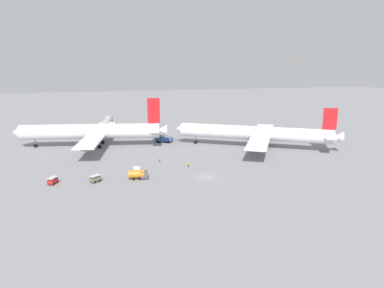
{
  "coord_description": "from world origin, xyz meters",
  "views": [
    {
      "loc": [
        -25.23,
        -82.35,
        28.85
      ],
      "look_at": [
        1.56,
        21.04,
        4.0
      ],
      "focal_mm": 32.4,
      "sensor_mm": 36.0,
      "label": 1
    }
  ],
  "objects_px": {
    "gse_gpu_cart_small": "(137,169)",
    "ground_crew_wing_walker_right": "(159,159)",
    "gse_baggage_cart_trailing": "(95,179)",
    "jet_bridge": "(107,122)",
    "ground_crew_ramp_agent_by_cones": "(188,164)",
    "airliner_being_pushed": "(255,133)",
    "gse_fuel_bowser_stubby": "(138,174)",
    "pushback_tug": "(164,139)",
    "airliner_at_gate_left": "(92,132)",
    "gse_baggage_cart_near_cluster": "(53,181)"
  },
  "relations": [
    {
      "from": "gse_gpu_cart_small",
      "to": "ground_crew_wing_walker_right",
      "type": "relative_size",
      "value": 1.4
    },
    {
      "from": "gse_baggage_cart_trailing",
      "to": "jet_bridge",
      "type": "xyz_separation_m",
      "value": [
        4.22,
        66.66,
        3.26
      ]
    },
    {
      "from": "ground_crew_ramp_agent_by_cones",
      "to": "jet_bridge",
      "type": "height_order",
      "value": "jet_bridge"
    },
    {
      "from": "airliner_being_pushed",
      "to": "jet_bridge",
      "type": "relative_size",
      "value": 2.43
    },
    {
      "from": "gse_fuel_bowser_stubby",
      "to": "ground_crew_wing_walker_right",
      "type": "xyz_separation_m",
      "value": [
        7.78,
        14.42,
        -0.48
      ]
    },
    {
      "from": "pushback_tug",
      "to": "gse_fuel_bowser_stubby",
      "type": "relative_size",
      "value": 1.84
    },
    {
      "from": "airliner_being_pushed",
      "to": "gse_fuel_bowser_stubby",
      "type": "relative_size",
      "value": 10.36
    },
    {
      "from": "ground_crew_ramp_agent_by_cones",
      "to": "pushback_tug",
      "type": "bearing_deg",
      "value": 91.9
    },
    {
      "from": "pushback_tug",
      "to": "jet_bridge",
      "type": "distance_m",
      "value": 33.15
    },
    {
      "from": "ground_crew_wing_walker_right",
      "to": "airliner_at_gate_left",
      "type": "bearing_deg",
      "value": 127.47
    },
    {
      "from": "jet_bridge",
      "to": "pushback_tug",
      "type": "bearing_deg",
      "value": -52.49
    },
    {
      "from": "gse_fuel_bowser_stubby",
      "to": "gse_gpu_cart_small",
      "type": "relative_size",
      "value": 2.2
    },
    {
      "from": "airliner_at_gate_left",
      "to": "gse_fuel_bowser_stubby",
      "type": "bearing_deg",
      "value": -73.42
    },
    {
      "from": "airliner_being_pushed",
      "to": "ground_crew_ramp_agent_by_cones",
      "type": "xyz_separation_m",
      "value": [
        -28.57,
        -17.54,
        -4.14
      ]
    },
    {
      "from": "gse_baggage_cart_trailing",
      "to": "ground_crew_ramp_agent_by_cones",
      "type": "bearing_deg",
      "value": 13.66
    },
    {
      "from": "airliner_at_gate_left",
      "to": "gse_gpu_cart_small",
      "type": "xyz_separation_m",
      "value": [
        12.24,
        -33.68,
        -4.58
      ]
    },
    {
      "from": "gse_baggage_cart_near_cluster",
      "to": "gse_gpu_cart_small",
      "type": "xyz_separation_m",
      "value": [
        21.07,
        4.93,
        -0.07
      ]
    },
    {
      "from": "gse_fuel_bowser_stubby",
      "to": "ground_crew_ramp_agent_by_cones",
      "type": "relative_size",
      "value": 2.9
    },
    {
      "from": "airliner_being_pushed",
      "to": "gse_fuel_bowser_stubby",
      "type": "height_order",
      "value": "airliner_being_pushed"
    },
    {
      "from": "pushback_tug",
      "to": "ground_crew_ramp_agent_by_cones",
      "type": "bearing_deg",
      "value": -88.1
    },
    {
      "from": "gse_baggage_cart_trailing",
      "to": "jet_bridge",
      "type": "distance_m",
      "value": 66.87
    },
    {
      "from": "ground_crew_wing_walker_right",
      "to": "jet_bridge",
      "type": "bearing_deg",
      "value": 105.08
    },
    {
      "from": "pushback_tug",
      "to": "gse_baggage_cart_trailing",
      "type": "xyz_separation_m",
      "value": [
        -24.33,
        -40.46,
        -0.35
      ]
    },
    {
      "from": "airliner_at_gate_left",
      "to": "ground_crew_ramp_agent_by_cones",
      "type": "height_order",
      "value": "airliner_at_gate_left"
    },
    {
      "from": "gse_fuel_bowser_stubby",
      "to": "gse_gpu_cart_small",
      "type": "bearing_deg",
      "value": 87.48
    },
    {
      "from": "gse_gpu_cart_small",
      "to": "gse_fuel_bowser_stubby",
      "type": "bearing_deg",
      "value": -92.52
    },
    {
      "from": "gse_baggage_cart_near_cluster",
      "to": "ground_crew_wing_walker_right",
      "type": "distance_m",
      "value": 31.32
    },
    {
      "from": "airliner_at_gate_left",
      "to": "gse_gpu_cart_small",
      "type": "height_order",
      "value": "airliner_at_gate_left"
    },
    {
      "from": "airliner_at_gate_left",
      "to": "ground_crew_ramp_agent_by_cones",
      "type": "bearing_deg",
      "value": -51.35
    },
    {
      "from": "gse_fuel_bowser_stubby",
      "to": "gse_baggage_cart_near_cluster",
      "type": "bearing_deg",
      "value": 175.71
    },
    {
      "from": "ground_crew_wing_walker_right",
      "to": "ground_crew_ramp_agent_by_cones",
      "type": "height_order",
      "value": "ground_crew_ramp_agent_by_cones"
    },
    {
      "from": "ground_crew_wing_walker_right",
      "to": "jet_bridge",
      "type": "relative_size",
      "value": 0.08
    },
    {
      "from": "gse_gpu_cart_small",
      "to": "ground_crew_ramp_agent_by_cones",
      "type": "relative_size",
      "value": 1.32
    },
    {
      "from": "ground_crew_wing_walker_right",
      "to": "gse_baggage_cart_trailing",
      "type": "bearing_deg",
      "value": -142.99
    },
    {
      "from": "gse_fuel_bowser_stubby",
      "to": "airliner_at_gate_left",
      "type": "bearing_deg",
      "value": 106.58
    },
    {
      "from": "gse_baggage_cart_near_cluster",
      "to": "jet_bridge",
      "type": "distance_m",
      "value": 67.24
    },
    {
      "from": "gse_baggage_cart_trailing",
      "to": "gse_gpu_cart_small",
      "type": "xyz_separation_m",
      "value": [
        10.94,
        5.97,
        -0.07
      ]
    },
    {
      "from": "pushback_tug",
      "to": "gse_fuel_bowser_stubby",
      "type": "height_order",
      "value": "pushback_tug"
    },
    {
      "from": "gse_baggage_cart_near_cluster",
      "to": "gse_baggage_cart_trailing",
      "type": "bearing_deg",
      "value": -5.87
    },
    {
      "from": "gse_fuel_bowser_stubby",
      "to": "ground_crew_ramp_agent_by_cones",
      "type": "xyz_separation_m",
      "value": [
        14.8,
        6.71,
        -0.42
      ]
    },
    {
      "from": "ground_crew_ramp_agent_by_cones",
      "to": "gse_baggage_cart_near_cluster",
      "type": "bearing_deg",
      "value": -171.77
    },
    {
      "from": "pushback_tug",
      "to": "gse_fuel_bowser_stubby",
      "type": "xyz_separation_m",
      "value": [
        -13.67,
        -40.98,
        0.13
      ]
    },
    {
      "from": "pushback_tug",
      "to": "ground_crew_ramp_agent_by_cones",
      "type": "xyz_separation_m",
      "value": [
        1.13,
        -34.27,
        -0.3
      ]
    },
    {
      "from": "ground_crew_ramp_agent_by_cones",
      "to": "gse_fuel_bowser_stubby",
      "type": "bearing_deg",
      "value": -155.62
    },
    {
      "from": "gse_gpu_cart_small",
      "to": "pushback_tug",
      "type": "bearing_deg",
      "value": 68.79
    },
    {
      "from": "airliner_being_pushed",
      "to": "pushback_tug",
      "type": "bearing_deg",
      "value": 150.61
    },
    {
      "from": "gse_baggage_cart_trailing",
      "to": "gse_gpu_cart_small",
      "type": "height_order",
      "value": "gse_gpu_cart_small"
    },
    {
      "from": "gse_baggage_cart_near_cluster",
      "to": "gse_fuel_bowser_stubby",
      "type": "xyz_separation_m",
      "value": [
        20.79,
        -1.56,
        0.47
      ]
    },
    {
      "from": "pushback_tug",
      "to": "ground_crew_wing_walker_right",
      "type": "relative_size",
      "value": 5.66
    },
    {
      "from": "pushback_tug",
      "to": "jet_bridge",
      "type": "relative_size",
      "value": 0.43
    }
  ]
}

